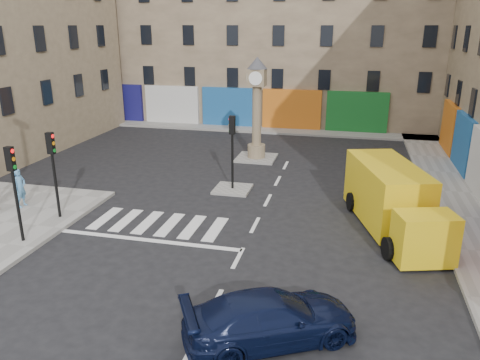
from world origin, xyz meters
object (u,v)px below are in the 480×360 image
at_px(traffic_light_left_near, 13,179).
at_px(traffic_light_left_far, 53,161).
at_px(navy_sedan, 271,318).
at_px(traffic_light_island, 232,141).
at_px(yellow_van, 392,199).
at_px(clock_pillar, 257,102).
at_px(pedestrian_blue, 20,188).

bearing_deg(traffic_light_left_near, traffic_light_left_far, 90.00).
height_order(traffic_light_left_near, navy_sedan, traffic_light_left_near).
height_order(traffic_light_left_far, traffic_light_island, traffic_light_left_far).
distance_m(traffic_light_left_near, yellow_van, 14.66).
bearing_deg(traffic_light_left_far, navy_sedan, -29.81).
bearing_deg(yellow_van, clock_pillar, 113.01).
relative_size(traffic_light_left_near, yellow_van, 0.51).
xyz_separation_m(traffic_light_left_near, navy_sedan, (10.23, -3.46, -1.94)).
bearing_deg(clock_pillar, navy_sedan, -77.18).
relative_size(traffic_light_left_near, pedestrian_blue, 2.08).
bearing_deg(pedestrian_blue, navy_sedan, -115.21).
xyz_separation_m(traffic_light_left_near, yellow_van, (13.77, 4.84, -1.36)).
relative_size(navy_sedan, yellow_van, 0.64).
bearing_deg(traffic_light_island, clock_pillar, 90.00).
distance_m(navy_sedan, pedestrian_blue, 14.19).
relative_size(traffic_light_island, navy_sedan, 0.79).
height_order(clock_pillar, navy_sedan, clock_pillar).
relative_size(navy_sedan, pedestrian_blue, 2.62).
height_order(traffic_light_left_near, yellow_van, traffic_light_left_near).
distance_m(traffic_light_island, pedestrian_blue, 9.99).
distance_m(traffic_light_left_near, traffic_light_left_far, 2.40).
xyz_separation_m(traffic_light_island, navy_sedan, (3.93, -11.26, -1.91)).
xyz_separation_m(traffic_light_left_near, pedestrian_blue, (-2.36, 3.08, -1.58)).
distance_m(traffic_light_island, yellow_van, 8.15).
relative_size(traffic_light_left_far, pedestrian_blue, 2.08).
relative_size(clock_pillar, yellow_van, 0.84).
xyz_separation_m(clock_pillar, navy_sedan, (3.93, -17.25, -2.87)).
relative_size(traffic_light_island, pedestrian_blue, 2.08).
relative_size(traffic_light_left_near, traffic_light_island, 1.00).
bearing_deg(traffic_light_island, pedestrian_blue, -151.40).
height_order(traffic_light_left_near, traffic_light_island, traffic_light_left_near).
xyz_separation_m(traffic_light_left_far, clock_pillar, (6.30, 11.40, 0.93)).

